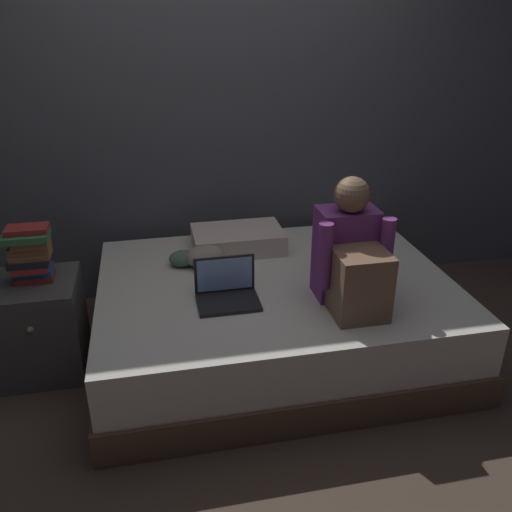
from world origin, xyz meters
TOP-DOWN VIEW (x-y plane):
  - ground_plane at (0.00, 0.00)m, footprint 8.00×8.00m
  - wall_back at (0.00, 1.20)m, footprint 5.60×0.10m
  - bed at (0.20, 0.30)m, footprint 2.00×1.50m
  - nightstand at (-1.10, 0.37)m, footprint 0.44×0.46m
  - person_sitting at (0.51, -0.02)m, footprint 0.39×0.44m
  - laptop at (-0.10, 0.12)m, footprint 0.32×0.23m
  - pillow at (0.06, 0.75)m, footprint 0.56×0.36m
  - book_stack at (-1.09, 0.40)m, footprint 0.23×0.17m
  - clothes_pile at (-0.19, 0.55)m, footprint 0.33×0.21m

SIDE VIEW (x-z plane):
  - ground_plane at x=0.00m, z-range 0.00..0.00m
  - bed at x=0.20m, z-range 0.00..0.47m
  - nightstand at x=-1.10m, z-range 0.00..0.55m
  - laptop at x=-0.10m, z-range 0.42..0.64m
  - clothes_pile at x=-0.19m, z-range 0.46..0.59m
  - pillow at x=0.06m, z-range 0.47..0.60m
  - book_stack at x=-1.09m, z-range 0.56..0.86m
  - person_sitting at x=0.51m, z-range 0.39..1.05m
  - wall_back at x=0.00m, z-range 0.00..2.70m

